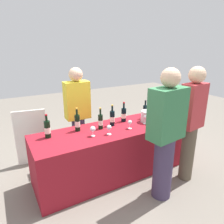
{
  "coord_description": "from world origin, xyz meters",
  "views": [
    {
      "loc": [
        -1.37,
        -2.38,
        1.86
      ],
      "look_at": [
        0.0,
        0.0,
        0.98
      ],
      "focal_mm": 33.14,
      "sensor_mm": 36.0,
      "label": 1
    }
  ],
  "objects_px": {
    "ice_bucket": "(148,116)",
    "guest_1": "(191,120)",
    "wine_bottle_2": "(101,122)",
    "wine_bottle_5": "(145,112)",
    "wine_bottle_4": "(124,115)",
    "wine_glass_3": "(145,117)",
    "wine_glass_1": "(109,128)",
    "wine_glass_2": "(130,123)",
    "server_pouring": "(78,113)",
    "wine_bottle_1": "(77,123)",
    "wine_bottle_3": "(112,118)",
    "menu_board": "(31,137)",
    "guest_0": "(166,133)",
    "wine_bottle_0": "(47,129)",
    "wine_bottle_6": "(150,111)",
    "wine_glass_0": "(93,129)"
  },
  "relations": [
    {
      "from": "ice_bucket",
      "to": "guest_1",
      "type": "height_order",
      "value": "guest_1"
    },
    {
      "from": "wine_bottle_2",
      "to": "wine_bottle_5",
      "type": "xyz_separation_m",
      "value": [
        0.83,
        0.04,
        0.0
      ]
    },
    {
      "from": "wine_bottle_4",
      "to": "wine_glass_3",
      "type": "bearing_deg",
      "value": -47.33
    },
    {
      "from": "wine_bottle_2",
      "to": "ice_bucket",
      "type": "bearing_deg",
      "value": -8.05
    },
    {
      "from": "wine_glass_1",
      "to": "wine_glass_2",
      "type": "relative_size",
      "value": 1.04
    },
    {
      "from": "guest_1",
      "to": "wine_bottle_4",
      "type": "bearing_deg",
      "value": 117.36
    },
    {
      "from": "wine_bottle_5",
      "to": "server_pouring",
      "type": "height_order",
      "value": "server_pouring"
    },
    {
      "from": "wine_bottle_5",
      "to": "server_pouring",
      "type": "bearing_deg",
      "value": 156.25
    },
    {
      "from": "wine_bottle_1",
      "to": "wine_bottle_3",
      "type": "bearing_deg",
      "value": -6.98
    },
    {
      "from": "wine_glass_3",
      "to": "menu_board",
      "type": "relative_size",
      "value": 0.16
    },
    {
      "from": "server_pouring",
      "to": "wine_bottle_4",
      "type": "bearing_deg",
      "value": 147.81
    },
    {
      "from": "wine_bottle_5",
      "to": "guest_0",
      "type": "distance_m",
      "value": 0.95
    },
    {
      "from": "wine_bottle_0",
      "to": "wine_bottle_6",
      "type": "bearing_deg",
      "value": -1.17
    },
    {
      "from": "guest_0",
      "to": "wine_bottle_3",
      "type": "bearing_deg",
      "value": 99.08
    },
    {
      "from": "wine_bottle_2",
      "to": "wine_bottle_3",
      "type": "xyz_separation_m",
      "value": [
        0.21,
        0.03,
        0.01
      ]
    },
    {
      "from": "wine_glass_1",
      "to": "guest_0",
      "type": "relative_size",
      "value": 0.08
    },
    {
      "from": "wine_glass_0",
      "to": "ice_bucket",
      "type": "height_order",
      "value": "ice_bucket"
    },
    {
      "from": "wine_bottle_0",
      "to": "wine_bottle_5",
      "type": "bearing_deg",
      "value": -1.09
    },
    {
      "from": "wine_bottle_1",
      "to": "server_pouring",
      "type": "relative_size",
      "value": 0.21
    },
    {
      "from": "wine_bottle_1",
      "to": "wine_glass_3",
      "type": "bearing_deg",
      "value": -14.19
    },
    {
      "from": "wine_glass_2",
      "to": "wine_glass_3",
      "type": "bearing_deg",
      "value": 8.24
    },
    {
      "from": "wine_glass_0",
      "to": "wine_glass_1",
      "type": "distance_m",
      "value": 0.22
    },
    {
      "from": "wine_bottle_0",
      "to": "wine_bottle_2",
      "type": "height_order",
      "value": "wine_bottle_0"
    },
    {
      "from": "wine_bottle_4",
      "to": "wine_glass_3",
      "type": "height_order",
      "value": "wine_bottle_4"
    },
    {
      "from": "wine_glass_1",
      "to": "guest_0",
      "type": "distance_m",
      "value": 0.74
    },
    {
      "from": "wine_glass_1",
      "to": "wine_glass_0",
      "type": "bearing_deg",
      "value": 164.68
    },
    {
      "from": "wine_bottle_3",
      "to": "wine_glass_0",
      "type": "distance_m",
      "value": 0.46
    },
    {
      "from": "wine_bottle_2",
      "to": "wine_bottle_5",
      "type": "relative_size",
      "value": 1.03
    },
    {
      "from": "wine_bottle_3",
      "to": "menu_board",
      "type": "height_order",
      "value": "wine_bottle_3"
    },
    {
      "from": "wine_bottle_3",
      "to": "menu_board",
      "type": "distance_m",
      "value": 1.37
    },
    {
      "from": "wine_bottle_0",
      "to": "ice_bucket",
      "type": "relative_size",
      "value": 1.51
    },
    {
      "from": "wine_glass_1",
      "to": "guest_1",
      "type": "xyz_separation_m",
      "value": [
        1.0,
        -0.49,
        0.08
      ]
    },
    {
      "from": "wine_bottle_1",
      "to": "wine_bottle_5",
      "type": "relative_size",
      "value": 1.1
    },
    {
      "from": "wine_glass_2",
      "to": "wine_glass_3",
      "type": "distance_m",
      "value": 0.32
    },
    {
      "from": "wine_bottle_3",
      "to": "wine_bottle_6",
      "type": "bearing_deg",
      "value": 0.75
    },
    {
      "from": "wine_bottle_5",
      "to": "wine_bottle_6",
      "type": "bearing_deg",
      "value": -2.47
    },
    {
      "from": "wine_bottle_6",
      "to": "wine_glass_1",
      "type": "relative_size",
      "value": 2.25
    },
    {
      "from": "wine_bottle_0",
      "to": "wine_bottle_1",
      "type": "relative_size",
      "value": 0.95
    },
    {
      "from": "wine_bottle_1",
      "to": "wine_bottle_4",
      "type": "height_order",
      "value": "wine_bottle_1"
    },
    {
      "from": "wine_bottle_4",
      "to": "ice_bucket",
      "type": "xyz_separation_m",
      "value": [
        0.31,
        -0.2,
        -0.02
      ]
    },
    {
      "from": "ice_bucket",
      "to": "guest_1",
      "type": "distance_m",
      "value": 0.67
    },
    {
      "from": "wine_bottle_0",
      "to": "menu_board",
      "type": "relative_size",
      "value": 0.35
    },
    {
      "from": "wine_bottle_2",
      "to": "wine_glass_3",
      "type": "bearing_deg",
      "value": -13.1
    },
    {
      "from": "wine_bottle_6",
      "to": "guest_1",
      "type": "xyz_separation_m",
      "value": [
        0.08,
        -0.76,
        0.06
      ]
    },
    {
      "from": "wine_bottle_5",
      "to": "wine_glass_3",
      "type": "relative_size",
      "value": 2.14
    },
    {
      "from": "ice_bucket",
      "to": "menu_board",
      "type": "bearing_deg",
      "value": 149.68
    },
    {
      "from": "wine_bottle_6",
      "to": "wine_bottle_5",
      "type": "bearing_deg",
      "value": 177.53
    },
    {
      "from": "wine_bottle_3",
      "to": "wine_glass_3",
      "type": "height_order",
      "value": "wine_bottle_3"
    },
    {
      "from": "wine_bottle_5",
      "to": "wine_glass_3",
      "type": "xyz_separation_m",
      "value": [
        -0.15,
        -0.2,
        -0.01
      ]
    },
    {
      "from": "wine_bottle_4",
      "to": "wine_bottle_6",
      "type": "height_order",
      "value": "wine_bottle_4"
    }
  ]
}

